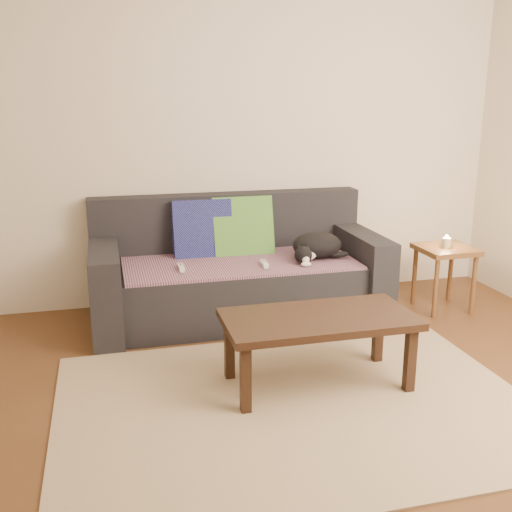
# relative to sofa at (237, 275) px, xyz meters

# --- Properties ---
(ground) EXTENTS (4.50, 4.50, 0.00)m
(ground) POSITION_rel_sofa_xyz_m (0.00, -1.57, -0.31)
(ground) COLOR brown
(ground) RESTS_ON ground
(back_wall) EXTENTS (4.50, 0.04, 2.60)m
(back_wall) POSITION_rel_sofa_xyz_m (0.00, 0.43, 0.99)
(back_wall) COLOR beige
(back_wall) RESTS_ON ground
(sofa) EXTENTS (2.10, 0.94, 0.87)m
(sofa) POSITION_rel_sofa_xyz_m (0.00, 0.00, 0.00)
(sofa) COLOR #232328
(sofa) RESTS_ON ground
(throw_blanket) EXTENTS (1.66, 0.74, 0.02)m
(throw_blanket) POSITION_rel_sofa_xyz_m (0.00, -0.09, 0.12)
(throw_blanket) COLOR #3D2545
(throw_blanket) RESTS_ON sofa
(cushion_navy) EXTENTS (0.44, 0.20, 0.45)m
(cushion_navy) POSITION_rel_sofa_xyz_m (-0.22, 0.17, 0.32)
(cushion_navy) COLOR #101244
(cushion_navy) RESTS_ON throw_blanket
(cushion_green) EXTENTS (0.46, 0.22, 0.47)m
(cushion_green) POSITION_rel_sofa_xyz_m (0.08, 0.17, 0.32)
(cushion_green) COLOR #0D563F
(cushion_green) RESTS_ON throw_blanket
(cat) EXTENTS (0.45, 0.37, 0.19)m
(cat) POSITION_rel_sofa_xyz_m (0.56, -0.15, 0.22)
(cat) COLOR black
(cat) RESTS_ON throw_blanket
(wii_remote_a) EXTENTS (0.04, 0.15, 0.03)m
(wii_remote_a) POSITION_rel_sofa_xyz_m (-0.44, -0.20, 0.15)
(wii_remote_a) COLOR white
(wii_remote_a) RESTS_ON throw_blanket
(wii_remote_b) EXTENTS (0.05, 0.15, 0.03)m
(wii_remote_b) POSITION_rel_sofa_xyz_m (0.14, -0.26, 0.15)
(wii_remote_b) COLOR white
(wii_remote_b) RESTS_ON throw_blanket
(side_table) EXTENTS (0.39, 0.39, 0.49)m
(side_table) POSITION_rel_sofa_xyz_m (1.56, -0.27, 0.10)
(side_table) COLOR brown
(side_table) RESTS_ON ground
(candle) EXTENTS (0.06, 0.06, 0.09)m
(candle) POSITION_rel_sofa_xyz_m (1.56, -0.27, 0.22)
(candle) COLOR beige
(candle) RESTS_ON side_table
(rug) EXTENTS (2.50, 1.80, 0.01)m
(rug) POSITION_rel_sofa_xyz_m (0.00, -1.42, -0.30)
(rug) COLOR tan
(rug) RESTS_ON ground
(coffee_table) EXTENTS (1.06, 0.53, 0.42)m
(coffee_table) POSITION_rel_sofa_xyz_m (0.19, -1.23, 0.06)
(coffee_table) COLOR black
(coffee_table) RESTS_ON rug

